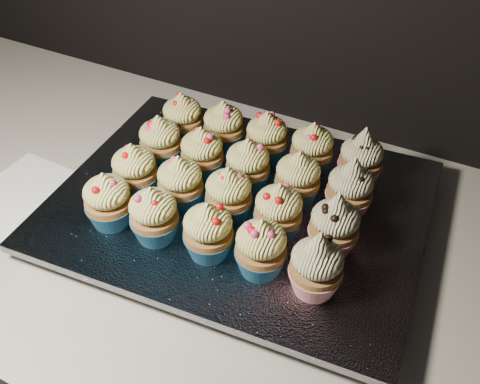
% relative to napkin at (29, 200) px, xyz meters
% --- Properties ---
extents(cabinet, '(2.40, 0.60, 0.86)m').
position_rel_napkin_xyz_m(cabinet, '(0.21, 0.09, -0.47)').
color(cabinet, black).
rests_on(cabinet, ground).
extents(worktop, '(2.44, 0.64, 0.04)m').
position_rel_napkin_xyz_m(worktop, '(0.21, 0.09, -0.02)').
color(worktop, beige).
rests_on(worktop, cabinet).
extents(napkin, '(0.17, 0.17, 0.00)m').
position_rel_napkin_xyz_m(napkin, '(0.00, 0.00, 0.00)').
color(napkin, white).
rests_on(napkin, worktop).
extents(baking_tray, '(0.50, 0.39, 0.02)m').
position_rel_napkin_xyz_m(baking_tray, '(0.30, 0.11, 0.01)').
color(baking_tray, black).
rests_on(baking_tray, worktop).
extents(foil_lining, '(0.54, 0.44, 0.01)m').
position_rel_napkin_xyz_m(foil_lining, '(0.30, 0.11, 0.03)').
color(foil_lining, silver).
rests_on(foil_lining, baking_tray).
extents(cupcake_0, '(0.06, 0.06, 0.08)m').
position_rel_napkin_xyz_m(cupcake_0, '(0.17, -0.00, 0.07)').
color(cupcake_0, '#1C5A83').
rests_on(cupcake_0, foil_lining).
extents(cupcake_1, '(0.06, 0.06, 0.08)m').
position_rel_napkin_xyz_m(cupcake_1, '(0.23, 0.00, 0.07)').
color(cupcake_1, '#1C5A83').
rests_on(cupcake_1, foil_lining).
extents(cupcake_2, '(0.06, 0.06, 0.08)m').
position_rel_napkin_xyz_m(cupcake_2, '(0.31, 0.01, 0.07)').
color(cupcake_2, '#1C5A83').
rests_on(cupcake_2, foil_lining).
extents(cupcake_3, '(0.06, 0.06, 0.08)m').
position_rel_napkin_xyz_m(cupcake_3, '(0.38, 0.01, 0.07)').
color(cupcake_3, '#1C5A83').
rests_on(cupcake_3, foil_lining).
extents(cupcake_4, '(0.06, 0.06, 0.10)m').
position_rel_napkin_xyz_m(cupcake_4, '(0.45, 0.01, 0.07)').
color(cupcake_4, red).
rests_on(cupcake_4, foil_lining).
extents(cupcake_5, '(0.06, 0.06, 0.08)m').
position_rel_napkin_xyz_m(cupcake_5, '(0.16, 0.06, 0.07)').
color(cupcake_5, '#1C5A83').
rests_on(cupcake_5, foil_lining).
extents(cupcake_6, '(0.06, 0.06, 0.08)m').
position_rel_napkin_xyz_m(cupcake_6, '(0.23, 0.07, 0.07)').
color(cupcake_6, '#1C5A83').
rests_on(cupcake_6, foil_lining).
extents(cupcake_7, '(0.06, 0.06, 0.08)m').
position_rel_napkin_xyz_m(cupcake_7, '(0.30, 0.08, 0.07)').
color(cupcake_7, '#1C5A83').
rests_on(cupcake_7, foil_lining).
extents(cupcake_8, '(0.06, 0.06, 0.08)m').
position_rel_napkin_xyz_m(cupcake_8, '(0.37, 0.08, 0.07)').
color(cupcake_8, '#1C5A83').
rests_on(cupcake_8, foil_lining).
extents(cupcake_9, '(0.06, 0.06, 0.10)m').
position_rel_napkin_xyz_m(cupcake_9, '(0.44, 0.09, 0.07)').
color(cupcake_9, red).
rests_on(cupcake_9, foil_lining).
extents(cupcake_10, '(0.06, 0.06, 0.08)m').
position_rel_napkin_xyz_m(cupcake_10, '(0.15, 0.14, 0.07)').
color(cupcake_10, '#1C5A83').
rests_on(cupcake_10, foil_lining).
extents(cupcake_11, '(0.06, 0.06, 0.08)m').
position_rel_napkin_xyz_m(cupcake_11, '(0.22, 0.14, 0.07)').
color(cupcake_11, '#1C5A83').
rests_on(cupcake_11, foil_lining).
extents(cupcake_12, '(0.06, 0.06, 0.08)m').
position_rel_napkin_xyz_m(cupcake_12, '(0.29, 0.14, 0.07)').
color(cupcake_12, '#1C5A83').
rests_on(cupcake_12, foil_lining).
extents(cupcake_13, '(0.06, 0.06, 0.08)m').
position_rel_napkin_xyz_m(cupcake_13, '(0.37, 0.15, 0.07)').
color(cupcake_13, '#1C5A83').
rests_on(cupcake_13, foil_lining).
extents(cupcake_14, '(0.06, 0.06, 0.10)m').
position_rel_napkin_xyz_m(cupcake_14, '(0.44, 0.16, 0.07)').
color(cupcake_14, red).
rests_on(cupcake_14, foil_lining).
extents(cupcake_15, '(0.06, 0.06, 0.08)m').
position_rel_napkin_xyz_m(cupcake_15, '(0.15, 0.20, 0.07)').
color(cupcake_15, '#1C5A83').
rests_on(cupcake_15, foil_lining).
extents(cupcake_16, '(0.06, 0.06, 0.08)m').
position_rel_napkin_xyz_m(cupcake_16, '(0.22, 0.21, 0.07)').
color(cupcake_16, '#1C5A83').
rests_on(cupcake_16, foil_lining).
extents(cupcake_17, '(0.06, 0.06, 0.08)m').
position_rel_napkin_xyz_m(cupcake_17, '(0.29, 0.22, 0.07)').
color(cupcake_17, '#1C5A83').
rests_on(cupcake_17, foil_lining).
extents(cupcake_18, '(0.06, 0.06, 0.08)m').
position_rel_napkin_xyz_m(cupcake_18, '(0.36, 0.22, 0.07)').
color(cupcake_18, '#1C5A83').
rests_on(cupcake_18, foil_lining).
extents(cupcake_19, '(0.06, 0.06, 0.10)m').
position_rel_napkin_xyz_m(cupcake_19, '(0.43, 0.23, 0.07)').
color(cupcake_19, red).
rests_on(cupcake_19, foil_lining).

